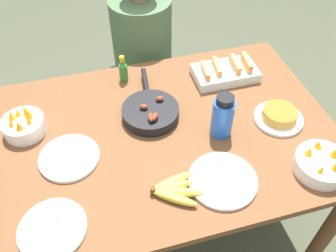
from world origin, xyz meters
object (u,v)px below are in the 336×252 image
at_px(frittata_plate_center, 279,116).
at_px(empty_plate_far_right, 223,180).
at_px(banana_bunch, 173,190).
at_px(skillet, 150,112).
at_px(person_figure, 144,73).
at_px(empty_plate_near_front, 69,158).
at_px(hot_sauce_bottle, 123,70).
at_px(empty_plate_far_left, 53,229).
at_px(fruit_bowl_mango, 24,125).
at_px(water_bottle, 223,116).
at_px(fruit_bowl_citrus, 321,164).
at_px(melon_tray, 225,72).

relative_size(frittata_plate_center, empty_plate_far_right, 0.82).
bearing_deg(banana_bunch, skillet, 88.08).
distance_m(banana_bunch, person_figure, 1.07).
bearing_deg(empty_plate_near_front, empty_plate_far_right, -25.82).
relative_size(banana_bunch, hot_sauce_bottle, 1.44).
height_order(empty_plate_far_left, fruit_bowl_mango, fruit_bowl_mango).
bearing_deg(hot_sauce_bottle, empty_plate_far_left, -117.86).
relative_size(banana_bunch, water_bottle, 0.97).
height_order(empty_plate_near_front, fruit_bowl_mango, fruit_bowl_mango).
bearing_deg(empty_plate_far_right, water_bottle, 70.67).
bearing_deg(frittata_plate_center, fruit_bowl_citrus, -84.77).
height_order(empty_plate_near_front, water_bottle, water_bottle).
height_order(banana_bunch, frittata_plate_center, frittata_plate_center).
bearing_deg(frittata_plate_center, banana_bunch, -156.85).
xyz_separation_m(banana_bunch, water_bottle, (0.28, 0.23, 0.08)).
xyz_separation_m(empty_plate_near_front, fruit_bowl_mango, (-0.17, 0.20, 0.03)).
relative_size(banana_bunch, melon_tray, 0.63).
xyz_separation_m(frittata_plate_center, hot_sauce_bottle, (-0.60, 0.46, 0.04)).
relative_size(fruit_bowl_mango, hot_sauce_bottle, 1.29).
bearing_deg(skillet, frittata_plate_center, -101.33).
distance_m(skillet, empty_plate_far_left, 0.63).
bearing_deg(person_figure, skillet, -99.18).
height_order(fruit_bowl_mango, person_figure, person_figure).
distance_m(melon_tray, skillet, 0.45).
bearing_deg(hot_sauce_bottle, fruit_bowl_mango, -153.76).
height_order(empty_plate_far_right, fruit_bowl_citrus, fruit_bowl_citrus).
bearing_deg(empty_plate_near_front, frittata_plate_center, -1.71).
height_order(empty_plate_far_left, person_figure, person_figure).
height_order(skillet, hot_sauce_bottle, hot_sauce_bottle).
height_order(empty_plate_near_front, person_figure, person_figure).
distance_m(water_bottle, hot_sauce_bottle, 0.57).
distance_m(frittata_plate_center, empty_plate_near_front, 0.91).
bearing_deg(empty_plate_far_right, melon_tray, 67.38).
xyz_separation_m(fruit_bowl_citrus, person_figure, (-0.46, 1.08, -0.28)).
distance_m(empty_plate_far_right, person_figure, 1.06).
bearing_deg(water_bottle, frittata_plate_center, 0.14).
relative_size(banana_bunch, fruit_bowl_citrus, 0.95).
bearing_deg(empty_plate_far_left, banana_bunch, 4.38).
height_order(banana_bunch, empty_plate_near_front, banana_bunch).
distance_m(melon_tray, person_figure, 0.62).
relative_size(frittata_plate_center, fruit_bowl_mango, 1.21).
xyz_separation_m(empty_plate_far_left, fruit_bowl_citrus, (1.01, -0.02, 0.03)).
bearing_deg(frittata_plate_center, skillet, 161.90).
height_order(skillet, frittata_plate_center, skillet).
xyz_separation_m(empty_plate_near_front, empty_plate_far_left, (-0.08, -0.30, -0.00)).
relative_size(skillet, hot_sauce_bottle, 3.05).
xyz_separation_m(empty_plate_far_right, person_figure, (-0.08, 1.03, -0.25)).
distance_m(skillet, fruit_bowl_citrus, 0.73).
relative_size(melon_tray, hot_sauce_bottle, 2.27).
height_order(melon_tray, skillet, melon_tray).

